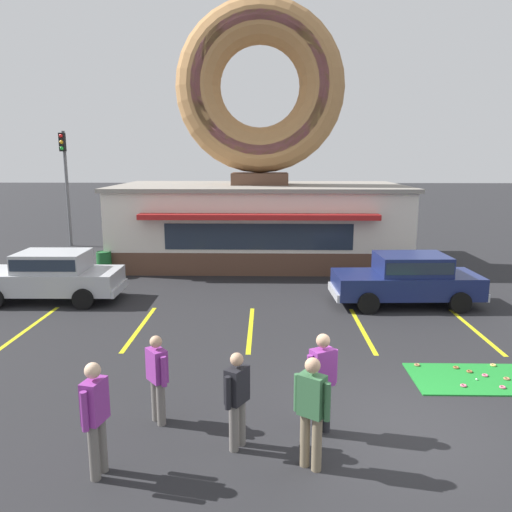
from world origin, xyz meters
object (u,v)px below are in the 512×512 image
Objects in this scene: pedestrian_blue_sweater_man at (312,408)px; car_navy at (408,277)px; traffic_light_pole at (66,174)px; car_silver at (51,274)px; pedestrian_leather_jacket_man at (96,414)px; pedestrian_clipboard_woman at (237,396)px; golf_ball at (477,379)px; pedestrian_hooded_kid at (322,378)px; trash_bin at (104,264)px; pedestrian_beanie_man at (157,375)px.

car_navy is at bearing 66.17° from pedestrian_blue_sweater_man.
car_navy is 0.80× the size of traffic_light_pole.
car_silver is at bearing 179.02° from car_navy.
pedestrian_clipboard_woman is (1.97, 0.75, -0.09)m from pedestrian_leather_jacket_man.
golf_ball is at bearing 27.20° from pedestrian_clipboard_woman.
pedestrian_leather_jacket_man is 2.11m from pedestrian_clipboard_woman.
traffic_light_pole is (-14.48, 15.54, 3.66)m from golf_ball.
pedestrian_hooded_kid is (-3.42, -2.00, 0.92)m from golf_ball.
pedestrian_hooded_kid is at bearing -56.82° from trash_bin.
car_navy reaches higher than trash_bin.
pedestrian_leather_jacket_man reaches higher than pedestrian_blue_sweater_man.
traffic_light_pole is (-11.06, 17.55, 2.73)m from pedestrian_hooded_kid.
traffic_light_pole reaches higher than golf_ball.
trash_bin is (-10.60, 8.97, 0.45)m from golf_ball.
pedestrian_leather_jacket_man is at bearing -72.56° from trash_bin.
car_silver is 10.93m from pedestrian_hooded_kid.
traffic_light_pole reaches higher than pedestrian_beanie_man.
car_silver reaches higher than trash_bin.
golf_ball is 0.01× the size of traffic_light_pole.
golf_ball is at bearing -40.24° from trash_bin.
pedestrian_beanie_man is 19.36m from traffic_light_pole.
pedestrian_leather_jacket_man is at bearing -160.09° from pedestrian_hooded_kid.
pedestrian_clipboard_woman is at bearing -121.42° from car_navy.
pedestrian_leather_jacket_man is 1.79× the size of trash_bin.
pedestrian_leather_jacket_man is (-3.09, -0.24, 0.00)m from pedestrian_blue_sweater_man.
trash_bin is (-5.80, 11.43, -0.38)m from pedestrian_clipboard_woman.
pedestrian_beanie_man is (5.01, -7.37, 0.00)m from car_silver.
pedestrian_leather_jacket_man is (-6.77, -3.21, 0.92)m from golf_ball.
traffic_light_pole is at bearing 118.28° from pedestrian_clipboard_woman.
car_navy reaches higher than golf_ball.
golf_ball is 12.59m from car_silver.
car_silver is 2.87× the size of pedestrian_clipboard_woman.
pedestrian_hooded_kid is 1.45m from pedestrian_clipboard_woman.
pedestrian_leather_jacket_man is 1.10× the size of pedestrian_beanie_man.
pedestrian_blue_sweater_man is at bearing -48.81° from car_silver.
traffic_light_pole is (-9.69, 18.01, 2.83)m from pedestrian_clipboard_woman.
car_navy is 9.21m from pedestrian_blue_sweater_man.
car_navy is 17.91m from traffic_light_pole.
pedestrian_beanie_man is at bearing -67.71° from trash_bin.
golf_ball is 0.01× the size of car_navy.
car_navy is at bearing 48.94° from pedestrian_beanie_man.
pedestrian_blue_sweater_man is 2.82m from pedestrian_beanie_man.
car_silver is 11.27m from car_navy.
trash_bin is at bearing 79.30° from car_silver.
pedestrian_leather_jacket_man is 12.78m from trash_bin.
pedestrian_clipboard_woman is at bearing -27.58° from pedestrian_beanie_man.
pedestrian_beanie_man is at bearing -164.48° from golf_ball.
pedestrian_hooded_kid reaches higher than golf_ball.
car_navy is at bearing 89.55° from golf_ball.
trash_bin is at bearing 139.76° from golf_ball.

